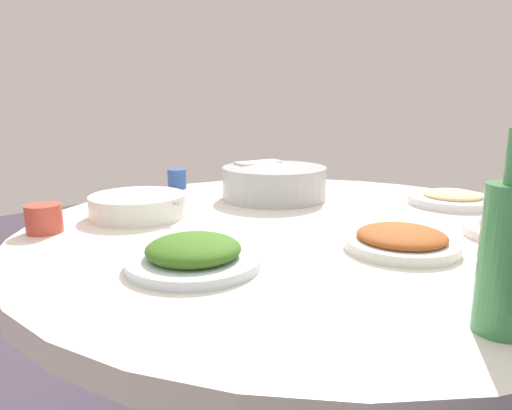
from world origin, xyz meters
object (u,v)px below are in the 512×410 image
(dish_noodles, at_px, (452,198))
(tea_cup_near, at_px, (177,179))
(soup_bowl, at_px, (138,206))
(dish_greens, at_px, (194,254))
(tea_cup_far, at_px, (44,219))
(round_dining_table, at_px, (307,254))
(rice_bowl, at_px, (274,182))
(dish_stirfry, at_px, (401,240))
(green_bottle, at_px, (508,254))

(dish_noodles, xyz_separation_m, tea_cup_near, (-0.43, 0.75, 0.02))
(tea_cup_near, bearing_deg, dish_noodles, -60.40)
(soup_bowl, bearing_deg, dish_greens, -106.62)
(dish_noodles, distance_m, tea_cup_far, 1.08)
(round_dining_table, height_order, rice_bowl, rice_bowl)
(soup_bowl, bearing_deg, tea_cup_far, 175.89)
(dish_stirfry, bearing_deg, green_bottle, -130.01)
(green_bottle, bearing_deg, dish_greens, 106.57)
(dish_noodles, xyz_separation_m, green_bottle, (-0.70, -0.37, 0.09))
(soup_bowl, bearing_deg, rice_bowl, -11.43)
(soup_bowl, xyz_separation_m, tea_cup_far, (-0.23, 0.02, 0.00))
(dish_stirfry, xyz_separation_m, dish_noodles, (0.49, 0.11, -0.00))
(tea_cup_near, bearing_deg, soup_bowl, -139.01)
(dish_noodles, relative_size, tea_cup_far, 3.12)
(round_dining_table, xyz_separation_m, soup_bowl, (-0.25, 0.35, 0.10))
(dish_greens, height_order, tea_cup_near, tea_cup_near)
(dish_greens, distance_m, dish_noodles, 0.85)
(soup_bowl, distance_m, tea_cup_near, 0.39)
(tea_cup_near, relative_size, tea_cup_far, 0.83)
(green_bottle, bearing_deg, rice_bowl, 63.20)
(soup_bowl, bearing_deg, dish_noodles, -34.44)
(round_dining_table, distance_m, soup_bowl, 0.44)
(green_bottle, relative_size, tea_cup_near, 3.98)
(green_bottle, bearing_deg, dish_stirfry, 49.99)
(dish_stirfry, bearing_deg, dish_noodles, 12.59)
(rice_bowl, xyz_separation_m, soup_bowl, (-0.41, 0.08, -0.02))
(dish_greens, distance_m, tea_cup_far, 0.43)
(soup_bowl, relative_size, tea_cup_near, 4.00)
(tea_cup_far, bearing_deg, dish_stirfry, -53.15)
(rice_bowl, xyz_separation_m, green_bottle, (-0.39, -0.78, 0.05))
(soup_bowl, height_order, green_bottle, green_bottle)
(rice_bowl, height_order, tea_cup_far, rice_bowl)
(dish_stirfry, bearing_deg, round_dining_table, 87.48)
(dish_stirfry, relative_size, tea_cup_far, 2.85)
(green_bottle, xyz_separation_m, tea_cup_far, (-0.25, 0.88, -0.07))
(rice_bowl, bearing_deg, green_bottle, -116.80)
(soup_bowl, bearing_deg, round_dining_table, -54.92)
(round_dining_table, xyz_separation_m, dish_stirfry, (-0.01, -0.25, 0.09))
(dish_stirfry, bearing_deg, soup_bowl, 111.45)
(green_bottle, distance_m, tea_cup_far, 0.92)
(round_dining_table, bearing_deg, green_bottle, -114.11)
(rice_bowl, relative_size, tea_cup_near, 4.80)
(dish_noodles, bearing_deg, tea_cup_near, 119.60)
(dish_greens, relative_size, tea_cup_near, 3.71)
(soup_bowl, relative_size, dish_stirfry, 1.16)
(dish_noodles, bearing_deg, dish_greens, 173.20)
(dish_noodles, bearing_deg, tea_cup_far, 151.69)
(dish_noodles, distance_m, tea_cup_near, 0.87)
(dish_greens, relative_size, dish_noodles, 0.98)
(round_dining_table, distance_m, rice_bowl, 0.34)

